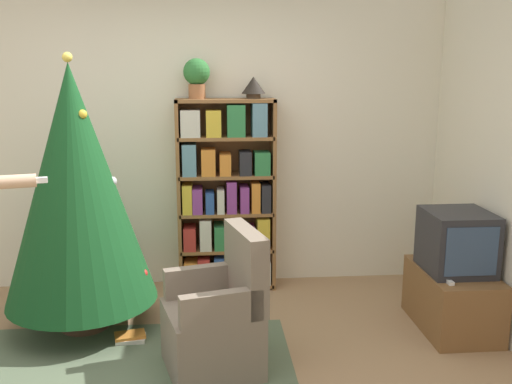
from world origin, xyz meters
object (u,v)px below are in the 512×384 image
at_px(television, 457,241).
at_px(potted_plant, 197,75).
at_px(table_lamp, 253,86).
at_px(bookshelf, 226,198).
at_px(christmas_tree, 76,187).
at_px(armchair, 218,322).

relative_size(television, potted_plant, 1.48).
distance_m(television, table_lamp, 2.03).
xyz_separation_m(bookshelf, table_lamp, (0.24, 0.01, 0.95)).
bearing_deg(table_lamp, christmas_tree, -151.36).
distance_m(potted_plant, table_lamp, 0.48).
xyz_separation_m(christmas_tree, armchair, (0.99, -0.69, -0.75)).
distance_m(christmas_tree, table_lamp, 1.66).
height_order(bookshelf, armchair, bookshelf).
distance_m(bookshelf, potted_plant, 1.06).
xyz_separation_m(armchair, potted_plant, (-0.13, 1.42, 1.53)).
bearing_deg(christmas_tree, armchair, -35.07).
xyz_separation_m(christmas_tree, potted_plant, (0.86, 0.73, 0.77)).
distance_m(christmas_tree, armchair, 1.43).
bearing_deg(christmas_tree, potted_plant, 40.13).
height_order(television, armchair, armchair).
bearing_deg(christmas_tree, bookshelf, 33.32).
bearing_deg(armchair, television, 89.92).
relative_size(bookshelf, potted_plant, 5.04).
relative_size(television, table_lamp, 2.43).
xyz_separation_m(television, armchair, (-1.75, -0.45, -0.35)).
bearing_deg(television, table_lamp, 145.32).
height_order(bookshelf, table_lamp, table_lamp).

